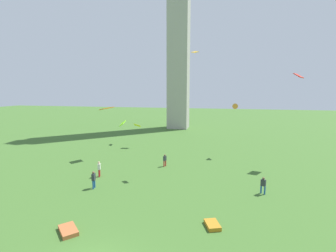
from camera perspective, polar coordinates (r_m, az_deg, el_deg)
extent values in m
cube|color=#A8A399|center=(64.06, 2.54, 23.29)|extent=(4.95, 4.95, 52.14)
cylinder|color=#235693|center=(25.82, -16.74, -12.70)|extent=(0.16, 0.16, 0.83)
cylinder|color=#235693|center=(25.49, -17.05, -12.99)|extent=(0.16, 0.16, 0.83)
cube|color=#2D3338|center=(25.40, -16.96, -11.28)|extent=(0.32, 0.48, 0.66)
sphere|color=brown|center=(25.26, -17.01, -10.32)|extent=(0.24, 0.24, 0.24)
cylinder|color=#235693|center=(24.95, 21.61, -13.77)|extent=(0.14, 0.14, 0.77)
cylinder|color=#235693|center=(25.08, 20.86, -13.61)|extent=(0.14, 0.14, 0.77)
cube|color=#2D3338|center=(24.77, 21.32, -12.21)|extent=(0.48, 0.43, 0.61)
sphere|color=brown|center=(24.63, 21.37, -11.29)|extent=(0.22, 0.22, 0.22)
cylinder|color=red|center=(31.08, -0.94, -8.79)|extent=(0.14, 0.14, 0.74)
cylinder|color=red|center=(31.34, -0.55, -8.65)|extent=(0.14, 0.14, 0.74)
cube|color=#2D3338|center=(31.02, -0.75, -7.54)|extent=(0.38, 0.46, 0.59)
sphere|color=brown|center=(30.91, -0.75, -6.83)|extent=(0.22, 0.22, 0.22)
cylinder|color=red|center=(28.89, -15.66, -10.38)|extent=(0.15, 0.15, 0.83)
cylinder|color=red|center=(28.53, -15.77, -10.62)|extent=(0.15, 0.15, 0.83)
cube|color=silver|center=(28.48, -15.77, -9.09)|extent=(0.40, 0.51, 0.65)
sphere|color=#D8AD84|center=(28.36, -15.81, -8.22)|extent=(0.24, 0.24, 0.24)
cube|color=gold|center=(29.35, 6.29, 16.77)|extent=(0.96, 0.96, 0.35)
cube|color=#79EA13|center=(44.36, -10.52, 0.62)|extent=(0.89, 1.56, 1.06)
cube|color=yellow|center=(41.37, -7.16, 0.14)|extent=(1.21, 0.75, 0.69)
cube|color=orange|center=(35.24, -14.08, 4.01)|extent=(1.95, 2.13, 0.48)
cube|color=red|center=(34.93, 28.14, 10.30)|extent=(1.57, 1.79, 0.63)
cone|color=orange|center=(36.89, 15.28, 4.53)|extent=(0.87, 1.17, 0.80)
cube|color=#AD5E31|center=(19.21, -22.23, -21.58)|extent=(1.93, 1.90, 0.28)
cube|color=#B0751C|center=(18.82, 10.31, -21.72)|extent=(1.31, 1.57, 0.28)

